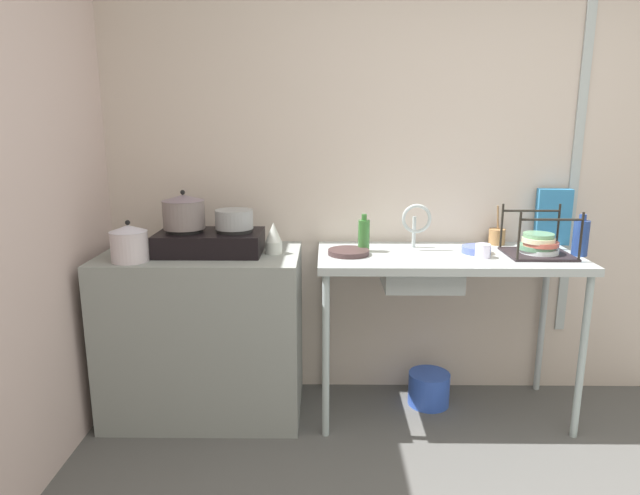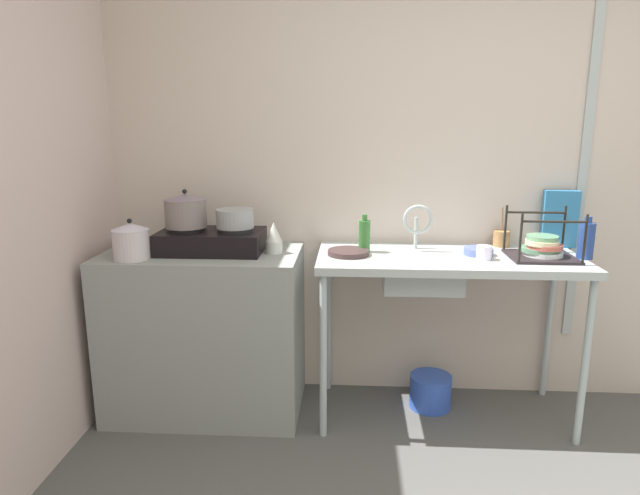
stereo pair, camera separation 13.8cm
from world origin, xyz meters
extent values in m
cube|color=beige|center=(0.00, 1.90, 1.22)|extent=(4.97, 0.10, 2.44)
cube|color=#A8B2B2|center=(0.50, 1.84, 1.34)|extent=(0.05, 0.01, 1.95)
cube|color=gray|center=(-1.52, 1.55, 0.44)|extent=(1.02, 0.59, 0.89)
cube|color=#A8B2B2|center=(-0.24, 1.55, 0.87)|extent=(1.33, 0.59, 0.04)
cylinder|color=#A6B7B8|center=(-0.87, 1.30, 0.42)|extent=(0.04, 0.04, 0.85)
cylinder|color=#A2B3B3|center=(0.38, 1.30, 0.42)|extent=(0.04, 0.04, 0.85)
cylinder|color=#A6B1B6|center=(-0.87, 1.81, 0.42)|extent=(0.04, 0.04, 0.85)
cylinder|color=#A6B0B4|center=(0.38, 1.81, 0.42)|extent=(0.04, 0.04, 0.85)
cube|color=black|center=(-1.47, 1.55, 0.94)|extent=(0.54, 0.32, 0.11)
cylinder|color=black|center=(-1.60, 1.55, 1.01)|extent=(0.18, 0.18, 0.02)
cylinder|color=black|center=(-1.34, 1.55, 1.01)|extent=(0.18, 0.18, 0.02)
cylinder|color=slate|center=(-1.60, 1.55, 1.09)|extent=(0.21, 0.21, 0.14)
cone|color=slate|center=(-1.60, 1.55, 1.18)|extent=(0.22, 0.22, 0.03)
sphere|color=black|center=(-1.60, 1.55, 1.20)|extent=(0.02, 0.02, 0.02)
cylinder|color=#939699|center=(-1.34, 1.55, 1.07)|extent=(0.19, 0.19, 0.10)
cylinder|color=silver|center=(-1.83, 1.38, 0.96)|extent=(0.18, 0.18, 0.15)
cone|color=silver|center=(-1.83, 1.38, 1.05)|extent=(0.18, 0.18, 0.03)
sphere|color=black|center=(-1.83, 1.38, 1.08)|extent=(0.02, 0.02, 0.02)
cylinder|color=beige|center=(-1.14, 1.55, 0.92)|extent=(0.09, 0.09, 0.06)
cone|color=beige|center=(-1.14, 1.55, 1.00)|extent=(0.08, 0.08, 0.10)
cube|color=#A8B2B2|center=(-0.38, 1.52, 0.80)|extent=(0.39, 0.30, 0.17)
cylinder|color=#A8B2B2|center=(-0.40, 1.70, 0.97)|extent=(0.02, 0.02, 0.17)
torus|color=#A8B2B2|center=(-0.40, 1.63, 1.06)|extent=(0.16, 0.02, 0.16)
cylinder|color=#3E2C2C|center=(-0.76, 1.53, 0.90)|extent=(0.21, 0.21, 0.03)
cylinder|color=black|center=(0.06, 1.39, 1.01)|extent=(0.01, 0.01, 0.24)
cylinder|color=black|center=(0.36, 1.39, 1.01)|extent=(0.01, 0.01, 0.24)
cylinder|color=black|center=(0.06, 1.66, 1.01)|extent=(0.01, 0.01, 0.24)
cylinder|color=black|center=(0.36, 1.66, 1.01)|extent=(0.01, 0.01, 0.24)
cylinder|color=black|center=(0.21, 1.39, 1.09)|extent=(0.30, 0.01, 0.01)
cylinder|color=black|center=(0.21, 1.66, 1.09)|extent=(0.30, 0.01, 0.01)
cube|color=black|center=(0.21, 1.53, 0.89)|extent=(0.32, 0.29, 0.01)
cylinder|color=white|center=(0.22, 1.53, 0.91)|extent=(0.19, 0.19, 0.02)
cylinder|color=#5C916B|center=(0.20, 1.53, 0.93)|extent=(0.18, 0.18, 0.02)
cylinder|color=#BF594A|center=(0.22, 1.52, 0.95)|extent=(0.17, 0.17, 0.02)
cylinder|color=beige|center=(0.20, 1.52, 0.97)|extent=(0.16, 0.16, 0.02)
cylinder|color=#63936B|center=(0.21, 1.53, 0.99)|extent=(0.15, 0.15, 0.02)
cylinder|color=white|center=(-0.09, 1.47, 0.92)|extent=(0.07, 0.07, 0.07)
cylinder|color=#5467B4|center=(-0.09, 1.57, 0.90)|extent=(0.15, 0.15, 0.04)
cylinder|color=#346B2F|center=(-0.67, 1.60, 0.97)|extent=(0.06, 0.06, 0.17)
cylinder|color=#346B2F|center=(-0.67, 1.60, 1.07)|extent=(0.03, 0.03, 0.03)
cylinder|color=navy|center=(0.42, 1.53, 0.98)|extent=(0.08, 0.08, 0.18)
cylinder|color=navy|center=(0.42, 1.53, 1.08)|extent=(0.04, 0.04, 0.03)
cube|color=teal|center=(0.38, 1.79, 1.04)|extent=(0.18, 0.08, 0.31)
cylinder|color=#A07344|center=(0.08, 1.78, 0.93)|extent=(0.09, 0.09, 0.09)
cylinder|color=olive|center=(0.08, 1.78, 1.01)|extent=(0.04, 0.04, 0.19)
cylinder|color=blue|center=(-0.29, 1.62, 0.09)|extent=(0.23, 0.23, 0.18)
camera|label=1|loc=(-0.87, -1.21, 1.55)|focal=30.87mm
camera|label=2|loc=(-0.73, -1.20, 1.55)|focal=30.87mm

